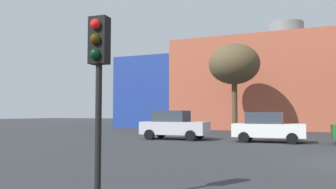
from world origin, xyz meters
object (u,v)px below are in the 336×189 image
(parked_car_0, at_px, (174,125))
(traffic_light_near_left, at_px, (98,65))
(bare_tree_1, at_px, (234,65))
(parked_car_1, at_px, (268,127))

(parked_car_0, distance_m, traffic_light_near_left, 16.25)
(parked_car_0, distance_m, bare_tree_1, 10.92)
(traffic_light_near_left, height_order, bare_tree_1, bare_tree_1)
(parked_car_0, distance_m, parked_car_1, 5.99)
(parked_car_0, bearing_deg, traffic_light_near_left, -73.78)
(parked_car_1, bearing_deg, traffic_light_near_left, -95.42)
(bare_tree_1, bearing_deg, parked_car_0, -103.38)
(parked_car_0, relative_size, parked_car_1, 1.06)
(parked_car_1, bearing_deg, bare_tree_1, 111.93)
(parked_car_0, height_order, bare_tree_1, bare_tree_1)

